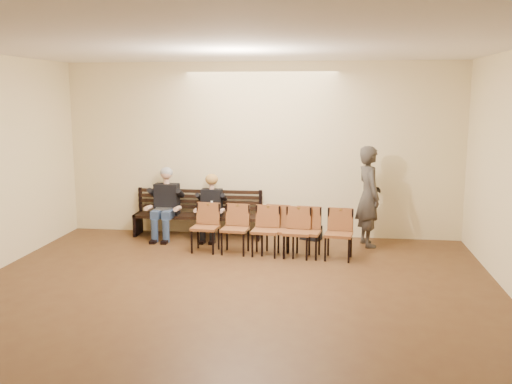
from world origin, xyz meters
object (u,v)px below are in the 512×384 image
water_bottle (212,213)px  bag (311,233)px  chair_row_back (250,230)px  seated_man (166,202)px  laptop (163,211)px  bench (198,226)px  chair_row_front (307,233)px  seated_woman (211,210)px  passerby (369,189)px

water_bottle → bag: (1.91, 0.46, -0.43)m
water_bottle → bag: size_ratio=0.65×
water_bottle → chair_row_back: chair_row_back is taller
seated_man → laptop: size_ratio=4.35×
bench → seated_man: bearing=-169.1°
chair_row_front → seated_woman: bearing=159.1°
bench → seated_woman: bearing=-21.4°
passerby → chair_row_back: (-2.14, -0.90, -0.66)m
seated_woman → bag: seated_woman is taller
water_bottle → chair_row_front: 2.04m
water_bottle → chair_row_front: chair_row_front is taller
seated_man → chair_row_back: (1.87, -1.03, -0.27)m
passerby → chair_row_back: size_ratio=1.02×
chair_row_front → chair_row_back: size_ratio=0.74×
bench → passerby: (3.38, -0.24, 0.87)m
laptop → bag: bearing=-0.8°
laptop → chair_row_front: chair_row_front is taller
chair_row_front → chair_row_back: bearing=-174.5°
laptop → chair_row_back: 2.09m
seated_woman → water_bottle: bearing=-74.8°
chair_row_front → water_bottle: bearing=165.1°
seated_man → bag: 2.98m
seated_man → chair_row_back: bearing=-28.8°
seated_woman → passerby: (3.08, -0.12, 0.51)m
seated_man → seated_woman: (0.93, 0.00, -0.12)m
bag → chair_row_back: (-1.05, -1.20, 0.30)m
bench → laptop: (-0.64, -0.26, 0.34)m
bench → chair_row_front: 2.56m
laptop → chair_row_front: 3.05m
bench → chair_row_back: bearing=-42.6°
passerby → water_bottle: bearing=76.6°
bench → laptop: bearing=-157.9°
water_bottle → passerby: (3.00, 0.16, 0.53)m
seated_woman → chair_row_back: 1.40m
laptop → chair_row_back: chair_row_back is taller
seated_woman → passerby: bearing=-2.3°
bag → chair_row_front: 1.28m
seated_man → chair_row_back: 2.15m
bench → bag: 2.30m
seated_man → passerby: passerby is taller
bench → seated_woman: 0.49m
water_bottle → passerby: size_ratio=0.11×
passerby → seated_man: bearing=71.8°
seated_man → bag: (2.92, 0.18, -0.57)m
chair_row_front → bag: bearing=96.1°
water_bottle → chair_row_front: size_ratio=0.16×
seated_woman → chair_row_front: (1.96, -1.06, -0.15)m
seated_woman → passerby: 3.12m
passerby → chair_row_front: (-1.12, -0.94, -0.65)m
seated_woman → chair_row_front: 2.23m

